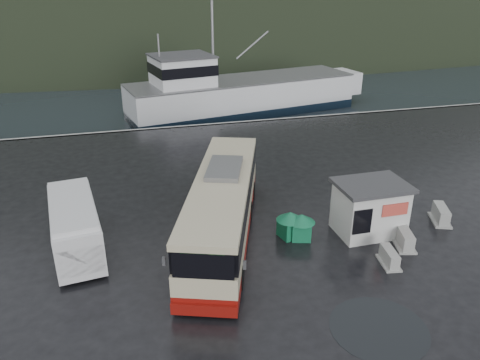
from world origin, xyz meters
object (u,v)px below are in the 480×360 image
object	(u,v)px
jersey_barrier_a	(388,264)
jersey_barrier_b	(403,246)
fishing_trawler	(243,99)
dome_tent	(219,280)
waste_bin_left	(301,238)
ticket_kiosk	(367,232)
white_van	(79,250)
jersey_barrier_c	(439,221)
waste_bin_right	(289,236)
coach_bus	(223,237)

from	to	relation	value
jersey_barrier_a	jersey_barrier_b	bearing A→B (deg)	38.31
fishing_trawler	dome_tent	bearing A→B (deg)	-117.80
waste_bin_left	ticket_kiosk	bearing A→B (deg)	-4.19
white_van	jersey_barrier_c	bearing A→B (deg)	-13.55
jersey_barrier_b	white_van	bearing A→B (deg)	166.69
fishing_trawler	ticket_kiosk	bearing A→B (deg)	-103.00
waste_bin_right	jersey_barrier_b	bearing A→B (deg)	-23.80
ticket_kiosk	fishing_trawler	world-z (taller)	fishing_trawler
jersey_barrier_c	jersey_barrier_b	bearing A→B (deg)	-152.71
white_van	waste_bin_left	world-z (taller)	white_van
white_van	jersey_barrier_c	world-z (taller)	white_van
white_van	jersey_barrier_b	distance (m)	15.32
white_van	waste_bin_right	size ratio (longest dim) A/B	4.46
jersey_barrier_a	jersey_barrier_c	size ratio (longest dim) A/B	0.85
waste_bin_left	jersey_barrier_c	size ratio (longest dim) A/B	0.79
jersey_barrier_c	dome_tent	bearing A→B (deg)	-170.34
waste_bin_right	fishing_trawler	distance (m)	27.63
ticket_kiosk	fishing_trawler	distance (m)	27.78
waste_bin_left	jersey_barrier_b	xyz separation A→B (m)	(4.47, -1.87, 0.00)
waste_bin_right	waste_bin_left	bearing A→B (deg)	-33.22
white_van	dome_tent	distance (m)	7.06
waste_bin_left	jersey_barrier_b	size ratio (longest dim) A/B	0.80
coach_bus	dome_tent	distance (m)	3.49
waste_bin_right	jersey_barrier_c	world-z (taller)	waste_bin_right
jersey_barrier_c	coach_bus	bearing A→B (deg)	173.59
coach_bus	white_van	xyz separation A→B (m)	(-6.79, 0.62, 0.00)
waste_bin_right	ticket_kiosk	xyz separation A→B (m)	(3.91, -0.56, 0.00)
waste_bin_left	jersey_barrier_a	bearing A→B (deg)	-45.64
waste_bin_left	fishing_trawler	size ratio (longest dim) A/B	0.05
white_van	jersey_barrier_c	distance (m)	18.19
jersey_barrier_b	jersey_barrier_c	distance (m)	3.58
waste_bin_left	waste_bin_right	distance (m)	0.57
waste_bin_left	jersey_barrier_a	xyz separation A→B (m)	(2.98, -3.05, 0.00)
waste_bin_right	fishing_trawler	xyz separation A→B (m)	(4.87, 27.20, 0.00)
jersey_barrier_b	jersey_barrier_c	bearing A→B (deg)	27.29
waste_bin_left	ticket_kiosk	xyz separation A→B (m)	(3.44, -0.25, 0.00)
jersey_barrier_a	waste_bin_right	bearing A→B (deg)	135.82
white_van	waste_bin_right	bearing A→B (deg)	-15.27
waste_bin_right	ticket_kiosk	world-z (taller)	ticket_kiosk
ticket_kiosk	jersey_barrier_a	xyz separation A→B (m)	(-0.45, -2.80, 0.00)
jersey_barrier_c	jersey_barrier_a	bearing A→B (deg)	-148.89
coach_bus	ticket_kiosk	bearing A→B (deg)	9.09
jersey_barrier_c	fishing_trawler	world-z (taller)	fishing_trawler
dome_tent	fishing_trawler	size ratio (longest dim) A/B	0.11
waste_bin_right	white_van	bearing A→B (deg)	172.32
coach_bus	ticket_kiosk	size ratio (longest dim) A/B	3.54
dome_tent	fishing_trawler	distance (m)	31.15
waste_bin_left	jersey_barrier_c	world-z (taller)	waste_bin_left
dome_tent	jersey_barrier_a	xyz separation A→B (m)	(7.59, -0.73, 0.00)
white_van	dome_tent	size ratio (longest dim) A/B	2.03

